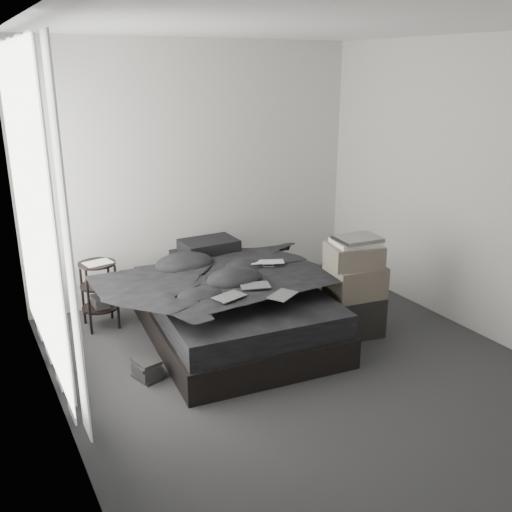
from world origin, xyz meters
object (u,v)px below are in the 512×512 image
bed (234,323)px  side_stand (100,295)px  laptop (268,257)px  box_lower (352,314)px

bed → side_stand: size_ratio=3.06×
bed → laptop: bearing=7.5°
bed → box_lower: size_ratio=3.80×
laptop → box_lower: size_ratio=0.61×
laptop → side_stand: size_ratio=0.49×
laptop → side_stand: 1.61m
side_stand → bed: bearing=-38.1°
side_stand → box_lower: side_stand is taller
bed → box_lower: box_lower is taller
side_stand → laptop: bearing=-29.7°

